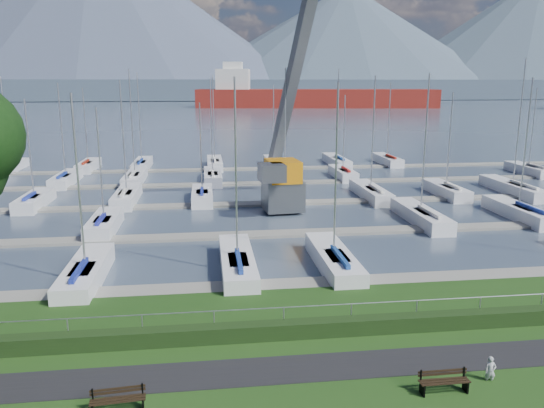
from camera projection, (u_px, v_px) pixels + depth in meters
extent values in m
cube|color=black|center=(321.00, 367.00, 20.30)|extent=(160.00, 2.00, 0.04)
cube|color=#435163|center=(212.00, 104.00, 274.65)|extent=(800.00, 540.00, 0.20)
cube|color=#1B3112|center=(308.00, 328.00, 22.74)|extent=(80.00, 0.70, 0.70)
cylinder|color=#999CA1|center=(307.00, 306.00, 22.94)|extent=(80.00, 0.04, 0.04)
cube|color=#475668|center=(210.00, 89.00, 340.88)|extent=(900.00, 80.00, 12.00)
cone|color=#475168|center=(97.00, 16.00, 387.23)|extent=(340.00, 340.00, 115.00)
cone|color=#485869|center=(346.00, 41.00, 423.37)|extent=(300.00, 300.00, 85.00)
cone|color=#465767|center=(538.00, 35.00, 452.00)|extent=(320.00, 320.00, 100.00)
cube|color=slate|center=(286.00, 285.00, 29.06)|extent=(90.00, 1.60, 0.25)
cube|color=gray|center=(265.00, 235.00, 38.72)|extent=(90.00, 1.60, 0.25)
cube|color=gray|center=(253.00, 204.00, 48.39)|extent=(90.00, 1.60, 0.25)
cube|color=slate|center=(245.00, 184.00, 58.06)|extent=(90.00, 1.60, 0.25)
cube|color=slate|center=(239.00, 169.00, 67.73)|extent=(90.00, 1.60, 0.25)
cube|color=black|center=(93.00, 394.00, 17.43)|extent=(0.05, 0.05, 0.40)
cube|color=black|center=(143.00, 403.00, 17.69)|extent=(0.09, 0.40, 0.45)
cube|color=black|center=(142.00, 388.00, 17.76)|extent=(0.05, 0.05, 0.40)
cube|color=black|center=(117.00, 402.00, 17.33)|extent=(1.80, 0.26, 0.04)
cube|color=black|center=(118.00, 400.00, 17.47)|extent=(1.80, 0.26, 0.04)
cube|color=black|center=(118.00, 397.00, 17.62)|extent=(1.80, 0.26, 0.04)
cube|color=black|center=(118.00, 392.00, 17.62)|extent=(1.80, 0.20, 0.08)
cube|color=black|center=(118.00, 389.00, 17.60)|extent=(1.80, 0.20, 0.08)
cube|color=black|center=(422.00, 389.00, 18.50)|extent=(0.06, 0.40, 0.45)
cube|color=black|center=(421.00, 375.00, 18.58)|extent=(0.05, 0.05, 0.40)
cube|color=black|center=(465.00, 385.00, 18.71)|extent=(0.06, 0.40, 0.45)
cube|color=black|center=(464.00, 372.00, 18.78)|extent=(0.05, 0.05, 0.40)
cube|color=black|center=(446.00, 384.00, 18.41)|extent=(1.80, 0.11, 0.04)
cube|color=black|center=(444.00, 381.00, 18.55)|extent=(1.80, 0.11, 0.04)
cube|color=black|center=(443.00, 379.00, 18.70)|extent=(1.80, 0.11, 0.04)
cube|color=black|center=(442.00, 374.00, 18.71)|extent=(1.80, 0.05, 0.08)
cube|color=black|center=(443.00, 371.00, 18.68)|extent=(1.80, 0.05, 0.08)
imported|color=#AFB1B7|center=(491.00, 367.00, 19.29)|extent=(0.43, 0.31, 1.09)
cube|color=#575B5F|center=(283.00, 195.00, 45.57)|extent=(3.48, 3.48, 2.60)
cube|color=orange|center=(283.00, 171.00, 45.10)|extent=(2.90, 3.62, 1.80)
cube|color=#505257|center=(296.00, 63.00, 47.64)|extent=(3.92, 11.08, 19.89)
cube|color=#54555B|center=(272.00, 173.00, 42.97)|extent=(2.19, 2.37, 1.40)
cube|color=maroon|center=(316.00, 101.00, 231.68)|extent=(104.98, 32.17, 10.00)
cube|color=silver|center=(233.00, 83.00, 230.48)|extent=(15.80, 15.80, 12.00)
cube|color=silver|center=(233.00, 67.00, 228.90)|extent=(9.03, 9.03, 4.00)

